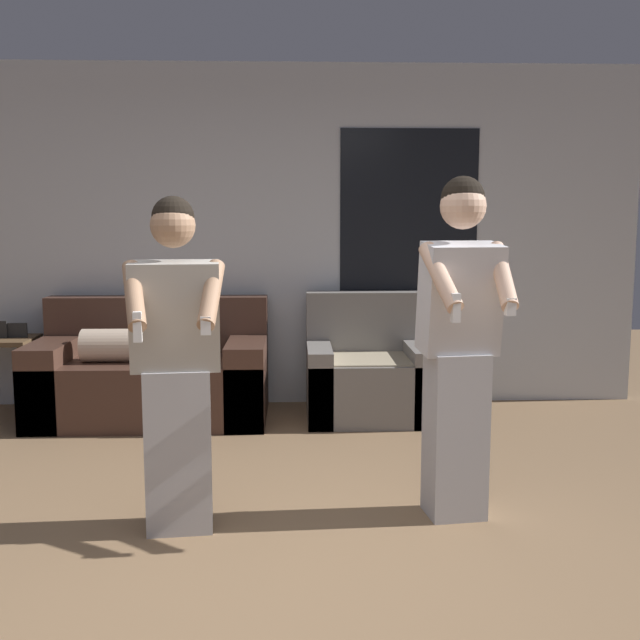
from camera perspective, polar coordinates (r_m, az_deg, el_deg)
ground_plane at (r=3.27m, az=-5.51°, el=-19.47°), size 14.00×14.00×0.00m
wall_back at (r=6.03m, az=-3.66°, el=6.37°), size 5.94×0.07×2.70m
couch at (r=5.77m, az=-12.64°, el=-4.17°), size 1.71×0.89×0.89m
armchair at (r=5.72m, az=3.69°, el=-4.23°), size 0.93×0.81×0.92m
side_table at (r=6.26m, az=-23.22°, el=-2.00°), size 0.52×0.45×0.74m
person_left at (r=3.60m, az=-10.87°, el=-3.42°), size 0.48×0.49×1.60m
person_right at (r=3.74m, az=10.53°, el=-1.84°), size 0.43×0.51×1.70m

